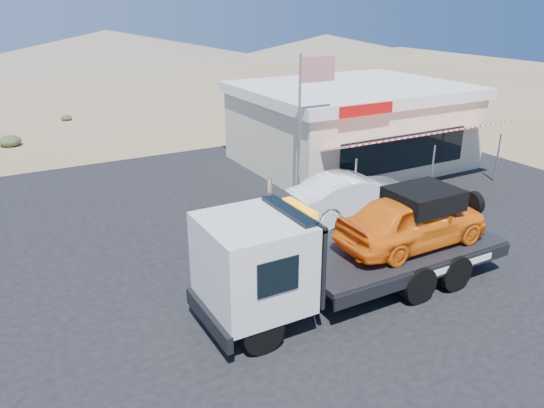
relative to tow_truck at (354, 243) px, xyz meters
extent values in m
plane|color=olive|center=(-2.72, 1.53, -1.64)|extent=(120.00, 120.00, 0.00)
cube|color=black|center=(-0.72, 4.53, -1.63)|extent=(32.00, 24.00, 0.02)
cylinder|color=black|center=(-3.39, -1.06, -1.09)|extent=(1.06, 0.32, 1.06)
cylinder|color=black|center=(-3.39, 1.06, -1.09)|extent=(1.06, 0.32, 1.06)
cylinder|color=black|center=(1.37, -1.06, -1.09)|extent=(1.06, 0.58, 1.06)
cylinder|color=black|center=(1.37, 1.06, -1.09)|extent=(1.06, 0.58, 1.06)
cylinder|color=black|center=(2.75, -1.06, -1.09)|extent=(1.06, 0.58, 1.06)
cylinder|color=black|center=(2.75, 1.06, -1.09)|extent=(1.06, 0.58, 1.06)
cube|color=black|center=(0.52, 0.00, -0.93)|extent=(8.68, 1.06, 0.32)
cube|color=silver|center=(-3.08, 0.00, 0.18)|extent=(2.33, 2.49, 2.22)
cube|color=black|center=(-2.07, 0.00, 0.92)|extent=(0.37, 2.12, 0.95)
cube|color=black|center=(-1.75, 0.00, 0.13)|extent=(0.11, 2.33, 2.12)
cube|color=orange|center=(-1.75, 0.00, 1.35)|extent=(0.26, 1.27, 0.16)
cube|color=black|center=(1.69, 0.00, -0.64)|extent=(6.35, 2.44, 0.16)
imported|color=orange|center=(2.11, 0.00, 0.23)|extent=(4.66, 1.88, 1.59)
cube|color=black|center=(2.43, 0.00, 0.84)|extent=(1.91, 1.59, 0.58)
imported|color=silver|center=(3.63, 4.67, -0.79)|extent=(5.16, 2.13, 1.66)
cube|color=beige|center=(7.78, 10.53, 0.08)|extent=(10.00, 8.00, 3.40)
cube|color=white|center=(7.78, 10.53, 2.03)|extent=(10.40, 8.40, 0.50)
cube|color=red|center=(5.28, 6.27, 2.03)|extent=(2.60, 0.12, 0.45)
cube|color=black|center=(7.78, 6.51, -0.12)|extent=(7.00, 0.06, 1.60)
cube|color=red|center=(7.78, 5.63, 0.83)|extent=(9.00, 1.73, 0.61)
cylinder|color=#99999E|center=(3.78, 4.83, -0.52)|extent=(0.08, 0.08, 2.20)
cylinder|color=#99999E|center=(7.78, 4.83, -0.52)|extent=(0.08, 0.08, 2.20)
cylinder|color=#99999E|center=(11.78, 4.83, -0.52)|extent=(0.08, 0.08, 2.20)
cylinder|color=#99999E|center=(1.98, 6.03, 1.38)|extent=(0.10, 0.10, 6.00)
cube|color=#B20C14|center=(2.73, 6.03, 3.78)|extent=(1.50, 0.02, 0.90)
ellipsoid|color=#2E3B20|center=(-7.02, 22.45, -1.31)|extent=(1.20, 1.20, 0.65)
ellipsoid|color=#2E3B20|center=(-3.10, 28.01, -1.44)|extent=(0.74, 0.74, 0.40)
cone|color=#726B59|center=(7.28, 59.53, 0.46)|extent=(44.00, 44.00, 4.20)
cone|color=#726B59|center=(37.28, 55.53, -0.14)|extent=(32.00, 32.00, 3.00)
camera|label=1|loc=(-8.25, -10.28, 6.18)|focal=35.00mm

